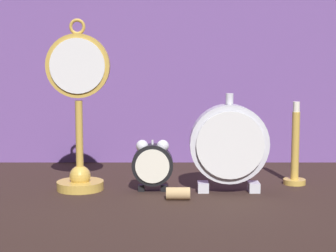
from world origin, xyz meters
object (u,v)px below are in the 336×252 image
Objects in this scene: mantel_clock_silver at (229,145)px; wine_cork at (178,194)px; pocket_watch_on_stand at (79,113)px; brass_candlestick at (295,156)px; alarm_clock_twin_bell at (153,163)px.

mantel_clock_silver is 4.36× the size of wine_cork.
wine_cork is at bearing -22.64° from pocket_watch_on_stand.
brass_candlestick is (0.14, 0.06, -0.03)m from mantel_clock_silver.
wine_cork is at bearing -152.00° from brass_candlestick.
wine_cork is (-0.09, -0.06, -0.08)m from mantel_clock_silver.
mantel_clock_silver reaches higher than wine_cork.
brass_candlestick is 3.88× the size of wine_cork.
pocket_watch_on_stand is 3.29× the size of alarm_clock_twin_bell.
pocket_watch_on_stand reaches higher than wine_cork.
wine_cork is at bearing -148.30° from mantel_clock_silver.
mantel_clock_silver is at bearing 31.70° from wine_cork.
pocket_watch_on_stand is at bearing -173.59° from brass_candlestick.
alarm_clock_twin_bell is at bearing 178.15° from mantel_clock_silver.
mantel_clock_silver is (0.14, -0.00, 0.04)m from alarm_clock_twin_bell.
wine_cork is at bearing -53.68° from alarm_clock_twin_bell.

